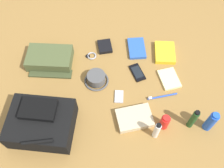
{
  "coord_description": "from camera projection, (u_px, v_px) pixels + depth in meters",
  "views": [
    {
      "loc": [
        0.09,
        0.79,
        1.36
      ],
      "look_at": [
        0.0,
        0.0,
        0.04
      ],
      "focal_mm": 40.41,
      "sensor_mm": 36.0,
      "label": 1
    }
  ],
  "objects": [
    {
      "name": "ground_plane",
      "position": [
        112.0,
        88.0,
        1.58
      ],
      "size": [
        2.64,
        2.02,
        0.02
      ],
      "primitive_type": "cube",
      "color": "olive",
      "rests_on": "ground"
    },
    {
      "name": "wristwatch",
      "position": [
        91.0,
        56.0,
        1.69
      ],
      "size": [
        0.07,
        0.06,
        0.01
      ],
      "color": "#99999E",
      "rests_on": "ground_plane"
    },
    {
      "name": "toothbrush",
      "position": [
        161.0,
        97.0,
        1.53
      ],
      "size": [
        0.19,
        0.03,
        0.02
      ],
      "color": "blue",
      "rests_on": "ground_plane"
    },
    {
      "name": "notepad",
      "position": [
        169.0,
        79.0,
        1.59
      ],
      "size": [
        0.13,
        0.16,
        0.02
      ],
      "primitive_type": "cube",
      "rotation": [
        0.0,
        0.0,
        0.14
      ],
      "color": "beige",
      "rests_on": "ground_plane"
    },
    {
      "name": "folded_towel",
      "position": [
        134.0,
        118.0,
        1.44
      ],
      "size": [
        0.21,
        0.16,
        0.04
      ],
      "primitive_type": "cube",
      "rotation": [
        0.0,
        0.0,
        0.1
      ],
      "color": "#C6B289",
      "rests_on": "ground_plane"
    },
    {
      "name": "paperback_novel",
      "position": [
        165.0,
        53.0,
        1.69
      ],
      "size": [
        0.16,
        0.19,
        0.03
      ],
      "color": "yellow",
      "rests_on": "ground_plane"
    },
    {
      "name": "bucket_hat",
      "position": [
        96.0,
        79.0,
        1.57
      ],
      "size": [
        0.15,
        0.15,
        0.07
      ],
      "color": "#4B4B4B",
      "rests_on": "ground_plane"
    },
    {
      "name": "wallet",
      "position": [
        105.0,
        46.0,
        1.72
      ],
      "size": [
        0.1,
        0.11,
        0.02
      ],
      "primitive_type": "cube",
      "rotation": [
        0.0,
        0.0,
        0.06
      ],
      "color": "black",
      "rests_on": "ground_plane"
    },
    {
      "name": "shampoo_bottle",
      "position": [
        193.0,
        119.0,
        1.37
      ],
      "size": [
        0.03,
        0.03,
        0.17
      ],
      "color": "#19471E",
      "rests_on": "ground_plane"
    },
    {
      "name": "backpack",
      "position": [
        41.0,
        123.0,
        1.37
      ],
      "size": [
        0.4,
        0.34,
        0.16
      ],
      "color": "black",
      "rests_on": "ground_plane"
    },
    {
      "name": "cell_phone",
      "position": [
        137.0,
        72.0,
        1.62
      ],
      "size": [
        0.1,
        0.14,
        0.01
      ],
      "color": "black",
      "rests_on": "ground_plane"
    },
    {
      "name": "media_player",
      "position": [
        119.0,
        97.0,
        1.53
      ],
      "size": [
        0.06,
        0.09,
        0.01
      ],
      "color": "#B7B7BC",
      "rests_on": "ground_plane"
    },
    {
      "name": "toothpaste_tube",
      "position": [
        157.0,
        131.0,
        1.35
      ],
      "size": [
        0.03,
        0.03,
        0.16
      ],
      "color": "white",
      "rests_on": "ground_plane"
    },
    {
      "name": "travel_guidebook",
      "position": [
        137.0,
        48.0,
        1.72
      ],
      "size": [
        0.12,
        0.18,
        0.02
      ],
      "color": "blue",
      "rests_on": "ground_plane"
    },
    {
      "name": "sunscreen_spray",
      "position": [
        165.0,
        122.0,
        1.39
      ],
      "size": [
        0.05,
        0.05,
        0.11
      ],
      "color": "red",
      "rests_on": "ground_plane"
    },
    {
      "name": "toiletry_pouch",
      "position": [
        50.0,
        59.0,
        1.64
      ],
      "size": [
        0.31,
        0.27,
        0.08
      ],
      "color": "#47512D",
      "rests_on": "ground_plane"
    },
    {
      "name": "deodorant_spray",
      "position": [
        211.0,
        121.0,
        1.37
      ],
      "size": [
        0.05,
        0.05,
        0.17
      ],
      "color": "blue",
      "rests_on": "ground_plane"
    }
  ]
}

